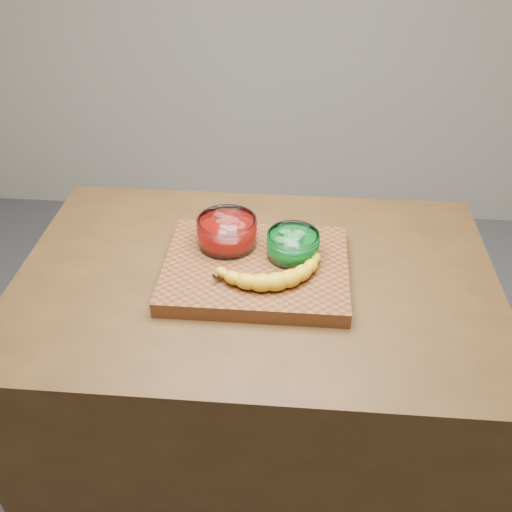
{
  "coord_description": "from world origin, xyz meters",
  "views": [
    {
      "loc": [
        0.09,
        -1.11,
        1.79
      ],
      "look_at": [
        0.0,
        0.0,
        0.96
      ],
      "focal_mm": 40.0,
      "sensor_mm": 36.0,
      "label": 1
    }
  ],
  "objects": [
    {
      "name": "bowl_green",
      "position": [
        0.09,
        0.04,
        0.97
      ],
      "size": [
        0.13,
        0.13,
        0.06
      ],
      "color": "white",
      "rests_on": "cutting_board"
    },
    {
      "name": "cutting_board",
      "position": [
        0.0,
        0.0,
        0.92
      ],
      "size": [
        0.45,
        0.35,
        0.04
      ],
      "primitive_type": "cube",
      "color": "brown",
      "rests_on": "counter"
    },
    {
      "name": "ground",
      "position": [
        0.0,
        0.0,
        0.0
      ],
      "size": [
        3.5,
        3.5,
        0.0
      ],
      "primitive_type": "plane",
      "color": "#5B5B60",
      "rests_on": "ground"
    },
    {
      "name": "bowl_red",
      "position": [
        -0.08,
        0.08,
        0.97
      ],
      "size": [
        0.15,
        0.15,
        0.07
      ],
      "color": "white",
      "rests_on": "cutting_board"
    },
    {
      "name": "counter",
      "position": [
        0.0,
        0.0,
        0.45
      ],
      "size": [
        1.2,
        0.8,
        0.9
      ],
      "primitive_type": "cube",
      "color": "#492E15",
      "rests_on": "ground"
    },
    {
      "name": "banana",
      "position": [
        0.03,
        -0.05,
        0.96
      ],
      "size": [
        0.29,
        0.17,
        0.04
      ],
      "primitive_type": null,
      "color": "gold",
      "rests_on": "cutting_board"
    }
  ]
}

